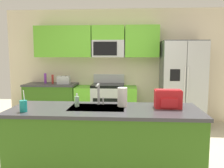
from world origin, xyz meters
TOP-DOWN VIEW (x-y plane):
  - ground_plane at (0.00, 0.00)m, footprint 9.00×9.00m
  - kitchen_wall_unit at (-0.14, 2.08)m, footprint 5.20×0.43m
  - back_counter at (-1.48, 1.80)m, footprint 1.16×0.63m
  - range_oven at (-0.22, 1.80)m, footprint 1.36×0.61m
  - refrigerator at (1.44, 1.73)m, footprint 0.90×0.76m
  - island_counter at (-0.01, -0.64)m, footprint 2.32×0.82m
  - toaster at (-1.17, 1.75)m, footprint 0.28×0.16m
  - pepper_mill at (-1.44, 1.80)m, footprint 0.05×0.05m
  - bottle_purple at (-1.64, 1.86)m, footprint 0.06×0.06m
  - sink_faucet at (-0.10, -0.44)m, footprint 0.08×0.21m
  - drink_cup_teal at (-0.92, -0.87)m, footprint 0.08×0.08m
  - soap_dispenser at (-0.37, -0.56)m, footprint 0.06×0.06m
  - paper_towel_roll at (0.21, -0.50)m, footprint 0.12×0.12m
  - backpack at (0.77, -0.55)m, footprint 0.32×0.22m

SIDE VIEW (x-z plane):
  - ground_plane at x=0.00m, z-range 0.00..0.00m
  - range_oven at x=-0.22m, z-range -0.11..0.99m
  - back_counter at x=-1.48m, z-range 0.00..0.90m
  - island_counter at x=-0.01m, z-range 0.00..0.90m
  - refrigerator at x=1.44m, z-range 0.00..1.85m
  - drink_cup_teal at x=-0.92m, z-range 0.84..1.09m
  - soap_dispenser at x=-0.37m, z-range 0.88..1.05m
  - toaster at x=-1.17m, z-range 0.90..1.08m
  - pepper_mill at x=-1.44m, z-range 0.90..1.11m
  - bottle_purple at x=-1.64m, z-range 0.90..1.13m
  - backpack at x=0.77m, z-range 0.90..1.13m
  - paper_towel_roll at x=0.21m, z-range 0.90..1.14m
  - sink_faucet at x=-0.10m, z-range 0.93..1.21m
  - kitchen_wall_unit at x=-0.14m, z-range 0.17..2.77m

